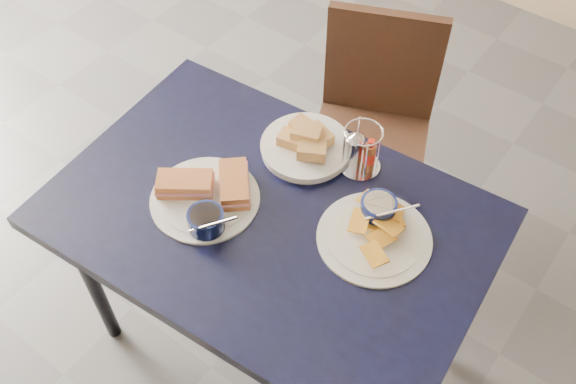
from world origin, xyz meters
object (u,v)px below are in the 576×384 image
Objects in this scene: bread_basket at (306,144)px; condiment_caddy at (360,151)px; dining_table at (270,231)px; chair_far at (383,116)px; plantain_plate at (376,227)px; sandwich_plate at (207,196)px.

bread_basket is 1.78× the size of condiment_caddy.
dining_table is 0.76m from chair_far.
bread_basket is (-0.29, 0.12, 0.01)m from plantain_plate.
sandwich_plate reaches higher than bread_basket.
chair_far is 0.85m from sandwich_plate.
sandwich_plate is at bearing -156.90° from dining_table.
sandwich_plate is 2.24× the size of condiment_caddy.
chair_far is 6.08× the size of condiment_caddy.
dining_table is 0.28m from plantain_plate.
chair_far is at bearing 117.53° from plantain_plate.
bread_basket is at bearing -86.97° from chair_far.
condiment_caddy is at bearing 54.48° from sandwich_plate.
sandwich_plate is (-0.15, -0.06, 0.10)m from dining_table.
plantain_plate is 2.07× the size of condiment_caddy.
plantain_plate reaches higher than chair_far.
plantain_plate is 1.16× the size of bread_basket.
condiment_caddy is at bearing 15.82° from bread_basket.
plantain_plate is at bearing -21.49° from bread_basket.
sandwich_plate is 0.43m from plantain_plate.
plantain_plate is (0.24, 0.11, 0.09)m from dining_table.
sandwich_plate is 0.41m from condiment_caddy.
dining_table is at bearing -108.58° from condiment_caddy.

